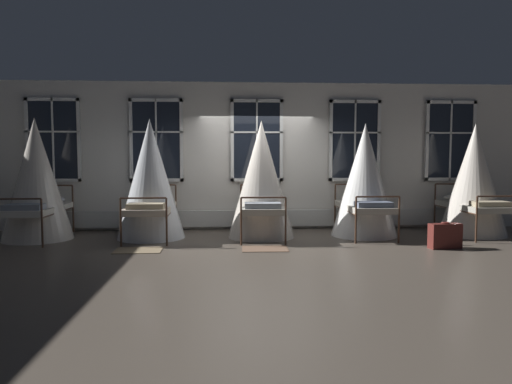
{
  "coord_description": "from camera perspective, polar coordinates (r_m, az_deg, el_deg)",
  "views": [
    {
      "loc": [
        -0.65,
        -9.4,
        1.61
      ],
      "look_at": [
        -0.08,
        0.02,
        0.91
      ],
      "focal_mm": 33.24,
      "sensor_mm": 36.0,
      "label": 1
    }
  ],
  "objects": [
    {
      "name": "cot_fifth",
      "position": [
        10.71,
        24.75,
        1.22
      ],
      "size": [
        1.33,
        1.81,
        2.29
      ],
      "rotation": [
        0.0,
        0.0,
        1.58
      ],
      "color": "#4C3323",
      "rests_on": "ground"
    },
    {
      "name": "cot_second",
      "position": [
        9.56,
        -12.58,
        1.39
      ],
      "size": [
        1.33,
        1.82,
        2.36
      ],
      "rotation": [
        0.0,
        0.0,
        1.58
      ],
      "color": "#4C3323",
      "rests_on": "ground"
    },
    {
      "name": "rug_second",
      "position": [
        8.44,
        -13.99,
        -6.82
      ],
      "size": [
        0.81,
        0.58,
        0.01
      ],
      "primitive_type": "cube",
      "rotation": [
        0.0,
        0.0,
        0.02
      ],
      "color": "#8E7A5B",
      "rests_on": "ground"
    },
    {
      "name": "rug_third",
      "position": [
        8.32,
        1.09,
        -6.85
      ],
      "size": [
        0.81,
        0.58,
        0.01
      ],
      "primitive_type": "cube",
      "rotation": [
        0.0,
        0.0,
        -0.03
      ],
      "color": "brown",
      "rests_on": "ground"
    },
    {
      "name": "cot_first",
      "position": [
        10.11,
        -24.92,
        1.25
      ],
      "size": [
        1.33,
        1.82,
        2.36
      ],
      "rotation": [
        0.0,
        0.0,
        1.58
      ],
      "color": "#4C3323",
      "rests_on": "ground"
    },
    {
      "name": "ground",
      "position": [
        9.55,
        0.49,
        -5.44
      ],
      "size": [
        25.51,
        25.51,
        0.0
      ],
      "primitive_type": "plane",
      "color": "brown"
    },
    {
      "name": "back_wall_with_windows",
      "position": [
        10.57,
        0.06,
        4.32
      ],
      "size": [
        13.76,
        0.1,
        3.24
      ],
      "primitive_type": "cube",
      "color": "silver",
      "rests_on": "ground"
    },
    {
      "name": "suitcase_dark",
      "position": [
        8.98,
        21.79,
        -4.92
      ],
      "size": [
        0.58,
        0.28,
        0.47
      ],
      "rotation": [
        0.0,
        0.0,
        0.12
      ],
      "color": "#5B231E",
      "rests_on": "ground"
    },
    {
      "name": "window_bank",
      "position": [
        10.46,
        0.1,
        1.42
      ],
      "size": [
        9.9,
        0.1,
        2.79
      ],
      "color": "black",
      "rests_on": "ground"
    },
    {
      "name": "cot_third",
      "position": [
        9.44,
        0.64,
        1.36
      ],
      "size": [
        1.33,
        1.83,
        2.33
      ],
      "rotation": [
        0.0,
        0.0,
        1.54
      ],
      "color": "#4C3323",
      "rests_on": "ground"
    },
    {
      "name": "cot_fourth",
      "position": [
        9.87,
        12.95,
        1.26
      ],
      "size": [
        1.33,
        1.81,
        2.28
      ],
      "rotation": [
        0.0,
        0.0,
        1.56
      ],
      "color": "#4C3323",
      "rests_on": "ground"
    }
  ]
}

